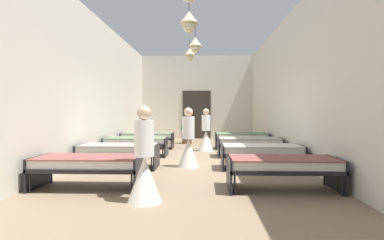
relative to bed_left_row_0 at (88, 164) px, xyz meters
name	(u,v)px	position (x,y,z in m)	size (l,w,h in m)	color
ground_plane	(191,163)	(1.73, 2.85, -0.49)	(6.15, 14.33, 0.10)	#8C755B
room_shell	(193,89)	(1.73, 4.12, 1.65)	(5.95, 13.93, 4.17)	silver
bed_left_row_0	(88,164)	(0.00, 0.00, 0.00)	(1.90, 0.84, 0.57)	black
bed_right_row_0	(282,165)	(3.45, 0.00, 0.00)	(1.90, 0.84, 0.57)	black
bed_left_row_1	(119,150)	(0.00, 1.90, 0.00)	(1.90, 0.84, 0.57)	black
bed_right_row_1	(261,151)	(3.45, 1.90, 0.00)	(1.90, 0.84, 0.57)	black
bed_left_row_2	(136,142)	(0.00, 3.80, 0.00)	(1.90, 0.84, 0.57)	black
bed_right_row_2	(249,142)	(3.45, 3.80, 0.00)	(1.90, 0.84, 0.57)	black
bed_left_row_3	(148,136)	(0.00, 5.70, 0.00)	(1.90, 0.84, 0.57)	black
bed_right_row_3	(241,137)	(3.45, 5.70, 0.00)	(1.90, 0.84, 0.57)	black
nurse_near_aisle	(144,168)	(1.17, -0.79, 0.09)	(0.52, 0.52, 1.49)	white
nurse_mid_aisle	(206,136)	(2.16, 5.09, 0.09)	(0.52, 0.52, 1.49)	white
nurse_far_aisle	(188,146)	(1.70, 2.07, 0.09)	(0.52, 0.52, 1.49)	white
potted_plant	(187,125)	(1.37, 7.39, 0.33)	(0.58, 0.58, 1.29)	brown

